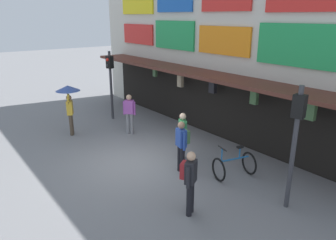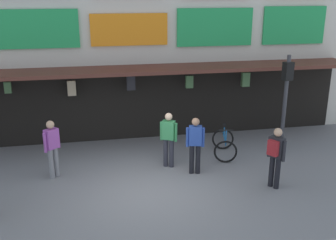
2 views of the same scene
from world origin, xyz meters
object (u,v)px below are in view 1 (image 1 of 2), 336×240
Objects in this scene: traffic_light_near at (110,74)px; bicycle_parked at (234,165)px; traffic_light_far at (296,129)px; pedestrian_in_red at (182,143)px; pedestrian_in_white at (183,134)px; pedestrian_in_purple at (190,178)px; pedestrian_with_umbrella at (69,96)px; pedestrian_in_black at (129,112)px.

bicycle_parked is at bearing 1.01° from traffic_light_near.
traffic_light_far is 1.90× the size of pedestrian_in_red.
traffic_light_near is at bearing 171.74° from pedestrian_in_red.
pedestrian_in_purple is at bearing -36.88° from pedestrian_in_white.
traffic_light_near is 2.58m from pedestrian_with_umbrella.
traffic_light_near and traffic_light_far have the same top height.
traffic_light_far reaches higher than pedestrian_in_red.
pedestrian_with_umbrella is at bearing -164.29° from traffic_light_far.
traffic_light_far is (9.39, 0.02, 0.00)m from traffic_light_near.
traffic_light_far reaches higher than pedestrian_in_black.
traffic_light_far reaches higher than bicycle_parked.
pedestrian_in_black is at bearing -174.20° from bicycle_parked.
traffic_light_near reaches higher than pedestrian_in_white.
pedestrian_with_umbrella reaches higher than pedestrian_in_black.
traffic_light_near is 5.73m from pedestrian_in_white.
pedestrian_in_purple is at bearing 1.41° from pedestrian_with_umbrella.
pedestrian_with_umbrella is (-5.35, -1.46, 0.66)m from pedestrian_in_red.
bicycle_parked is 0.63× the size of pedestrian_with_umbrella.
pedestrian_in_purple and pedestrian_in_black have the same top height.
traffic_light_far is at bearing 3.36° from pedestrian_in_black.
bicycle_parked is at bearing 20.78° from pedestrian_with_umbrella.
pedestrian_in_red and pedestrian_in_black have the same top height.
pedestrian_in_black is at bearing -178.75° from pedestrian_in_white.
pedestrian_in_black reaches higher than bicycle_parked.
traffic_light_far is 1.54× the size of pedestrian_with_umbrella.
bicycle_parked is at bearing 13.55° from pedestrian_in_white.
bicycle_parked is 7.17m from pedestrian_with_umbrella.
traffic_light_far is at bearing 0.12° from traffic_light_near.
bicycle_parked is 0.78× the size of pedestrian_in_purple.
traffic_light_near reaches higher than pedestrian_in_red.
traffic_light_near reaches higher than pedestrian_in_black.
pedestrian_in_black is 2.51m from pedestrian_with_umbrella.
traffic_light_near is 1.54× the size of pedestrian_with_umbrella.
bicycle_parked is at bearing 5.80° from pedestrian_in_black.
pedestrian_in_white is at bearing 1.25° from pedestrian_in_black.
traffic_light_far is 2.46× the size of bicycle_parked.
traffic_light_near is 1.90× the size of pedestrian_in_purple.
pedestrian_in_white is (3.31, 0.07, 0.00)m from pedestrian_in_black.
pedestrian_in_purple is 3.11m from pedestrian_in_white.
pedestrian_with_umbrella reaches higher than pedestrian_in_white.
traffic_light_far reaches higher than pedestrian_in_purple.
traffic_light_near reaches higher than pedestrian_in_purple.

